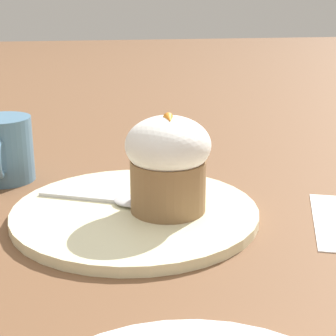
{
  "coord_description": "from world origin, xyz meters",
  "views": [
    {
      "loc": [
        0.54,
        -0.05,
        0.23
      ],
      "look_at": [
        0.01,
        0.03,
        0.06
      ],
      "focal_mm": 60.0,
      "sensor_mm": 36.0,
      "label": 1
    }
  ],
  "objects": [
    {
      "name": "carrot_cake",
      "position": [
        0.01,
        0.03,
        0.06
      ],
      "size": [
        0.09,
        0.09,
        0.1
      ],
      "color": "olive",
      "rests_on": "dessert_plate"
    },
    {
      "name": "coffee_cup",
      "position": [
        -0.14,
        -0.15,
        0.04
      ],
      "size": [
        0.1,
        0.07,
        0.08
      ],
      "color": "teal",
      "rests_on": "ground_plane"
    },
    {
      "name": "ground_plane",
      "position": [
        0.0,
        0.0,
        0.0
      ],
      "size": [
        4.0,
        4.0,
        0.0
      ],
      "primitive_type": "plane",
      "color": "brown"
    },
    {
      "name": "spoon",
      "position": [
        -0.02,
        -0.01,
        0.01
      ],
      "size": [
        0.07,
        0.13,
        0.01
      ],
      "color": "silver",
      "rests_on": "dessert_plate"
    },
    {
      "name": "dessert_plate",
      "position": [
        0.0,
        0.0,
        0.01
      ],
      "size": [
        0.26,
        0.26,
        0.01
      ],
      "color": "beige",
      "rests_on": "ground_plane"
    }
  ]
}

